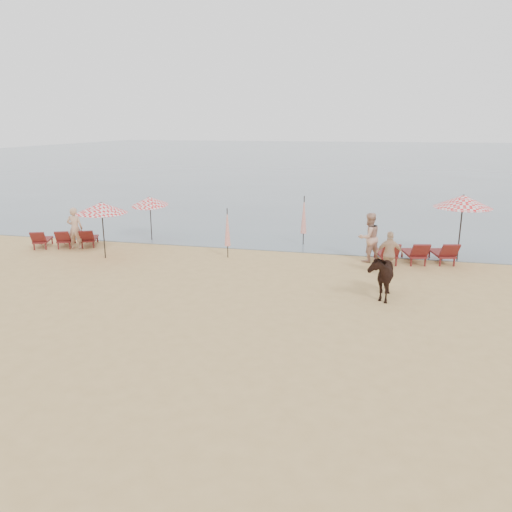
{
  "coord_description": "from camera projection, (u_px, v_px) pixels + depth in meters",
  "views": [
    {
      "loc": [
        3.72,
        -10.6,
        5.36
      ],
      "look_at": [
        0.0,
        5.0,
        1.1
      ],
      "focal_mm": 35.0,
      "sensor_mm": 36.0,
      "label": 1
    }
  ],
  "objects": [
    {
      "name": "beachgoer_left",
      "position": [
        75.0,
        228.0,
        21.85
      ],
      "size": [
        0.75,
        0.57,
        1.85
      ],
      "primitive_type": "imported",
      "rotation": [
        0.0,
        0.0,
        3.34
      ],
      "color": "tan",
      "rests_on": "ground"
    },
    {
      "name": "beachgoer_right_b",
      "position": [
        390.0,
        254.0,
        17.91
      ],
      "size": [
        0.99,
        0.46,
        1.66
      ],
      "primitive_type": "imported",
      "rotation": [
        0.0,
        0.0,
        3.2
      ],
      "color": "tan",
      "rests_on": "ground"
    },
    {
      "name": "ground",
      "position": [
        209.0,
        351.0,
        12.17
      ],
      "size": [
        120.0,
        120.0,
        0.0
      ],
      "primitive_type": "plane",
      "color": "tan",
      "rests_on": "ground"
    },
    {
      "name": "lounger_cluster_left",
      "position": [
        65.0,
        239.0,
        22.26
      ],
      "size": [
        3.01,
        2.42,
        0.58
      ],
      "rotation": [
        0.0,
        0.0,
        0.38
      ],
      "color": "maroon",
      "rests_on": "ground"
    },
    {
      "name": "umbrella_open_left_b",
      "position": [
        150.0,
        201.0,
        23.23
      ],
      "size": [
        1.7,
        1.73,
        2.16
      ],
      "rotation": [
        0.0,
        0.0,
        0.3
      ],
      "color": "black",
      "rests_on": "ground"
    },
    {
      "name": "beachgoer_right_a",
      "position": [
        369.0,
        237.0,
        19.82
      ],
      "size": [
        1.22,
        1.18,
        1.97
      ],
      "primitive_type": "imported",
      "rotation": [
        0.0,
        0.0,
        3.8
      ],
      "color": "tan",
      "rests_on": "ground"
    },
    {
      "name": "umbrella_closed_left",
      "position": [
        227.0,
        227.0,
        20.35
      ],
      "size": [
        0.25,
        0.25,
        2.06
      ],
      "rotation": [
        0.0,
        0.0,
        0.12
      ],
      "color": "black",
      "rests_on": "ground"
    },
    {
      "name": "sea",
      "position": [
        355.0,
        155.0,
        87.38
      ],
      "size": [
        160.0,
        140.0,
        0.06
      ],
      "primitive_type": "cube",
      "color": "#51606B",
      "rests_on": "ground"
    },
    {
      "name": "lounger_cluster_right",
      "position": [
        416.0,
        253.0,
        19.65
      ],
      "size": [
        3.22,
        2.33,
        0.64
      ],
      "rotation": [
        0.0,
        0.0,
        0.23
      ],
      "color": "maroon",
      "rests_on": "ground"
    },
    {
      "name": "umbrella_open_right",
      "position": [
        463.0,
        201.0,
        19.45
      ],
      "size": [
        2.21,
        2.21,
        2.7
      ],
      "rotation": [
        0.0,
        0.0,
        -0.32
      ],
      "color": "black",
      "rests_on": "ground"
    },
    {
      "name": "umbrella_closed_right",
      "position": [
        304.0,
        215.0,
        22.43
      ],
      "size": [
        0.27,
        0.27,
        2.25
      ],
      "rotation": [
        0.0,
        0.0,
        0.39
      ],
      "color": "black",
      "rests_on": "ground"
    },
    {
      "name": "umbrella_open_left_a",
      "position": [
        101.0,
        208.0,
        20.04
      ],
      "size": [
        2.05,
        2.05,
        2.33
      ],
      "rotation": [
        0.0,
        0.0,
        -0.32
      ],
      "color": "black",
      "rests_on": "ground"
    },
    {
      "name": "cow",
      "position": [
        380.0,
        275.0,
        15.76
      ],
      "size": [
        0.82,
        1.76,
        1.48
      ],
      "primitive_type": "imported",
      "rotation": [
        0.0,
        0.0,
        -0.01
      ],
      "color": "black",
      "rests_on": "ground"
    }
  ]
}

